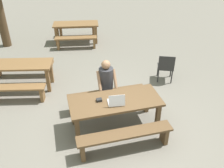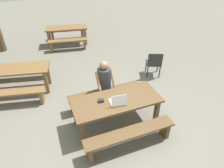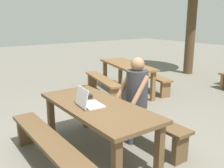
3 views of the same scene
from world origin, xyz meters
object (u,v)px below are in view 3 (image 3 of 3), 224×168
Objects in this scene: laptop at (88,102)px; small_pouch at (88,96)px; picnic_table_front at (97,112)px; picnic_table_mid at (127,68)px; person_seated at (135,93)px.

laptop is 0.37m from small_pouch.
picnic_table_front is 17.17× the size of small_pouch.
picnic_table_mid is (-2.13, 2.37, -0.16)m from laptop.
person_seated is 0.63× the size of picnic_table_mid.
small_pouch is at bearing -115.99° from person_seated.
laptop reaches higher than small_pouch.
laptop is at bearing -89.72° from person_seated.
person_seated reaches higher than picnic_table_front.
picnic_table_front is 5.37× the size of laptop.
person_seated is (-0.00, 0.82, -0.02)m from laptop.
picnic_table_front is at bearing -90.83° from laptop.
small_pouch is (-0.33, 0.05, 0.13)m from picnic_table_front.
person_seated reaches higher than small_pouch.
picnic_table_mid is at bearing 143.98° from person_seated.
picnic_table_mid reaches higher than picnic_table_front.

